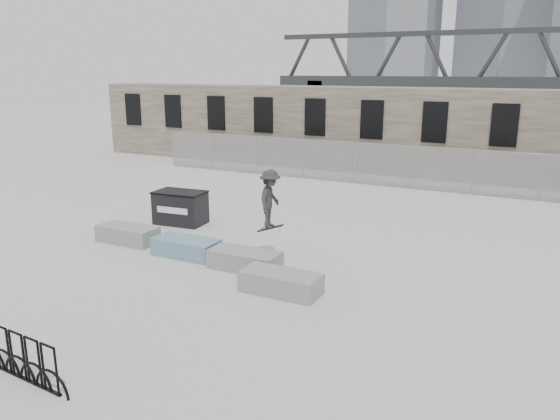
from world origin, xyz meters
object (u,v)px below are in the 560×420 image
object	(u,v)px
dumpster	(180,207)
skateboarder	(270,199)
planter_center_right	(245,259)
planter_far_left	(128,233)
planter_offset	(281,282)
bike_rack	(10,353)
planter_center_left	(186,247)

from	to	relation	value
dumpster	skateboarder	xyz separation A→B (m)	(4.80, -2.11, 1.28)
planter_center_right	skateboarder	world-z (taller)	skateboarder
planter_far_left	dumpster	distance (m)	2.59
planter_center_right	planter_offset	xyz separation A→B (m)	(1.65, -1.02, 0.00)
planter_far_left	bike_rack	distance (m)	7.91
skateboarder	planter_offset	bearing A→B (deg)	-153.55
planter_offset	bike_rack	world-z (taller)	bike_rack
bike_rack	planter_far_left	bearing A→B (deg)	117.13
skateboarder	planter_center_right	bearing A→B (deg)	149.32
planter_center_left	skateboarder	xyz separation A→B (m)	(2.48, 0.69, 1.59)
bike_rack	skateboarder	bearing A→B (deg)	79.63
planter_center_right	skateboarder	xyz separation A→B (m)	(0.36, 0.86, 1.59)
planter_center_left	dumpster	xyz separation A→B (m)	(-2.32, 2.80, 0.31)
dumpster	skateboarder	size ratio (longest dim) A/B	1.04
planter_center_left	bike_rack	xyz separation A→B (m)	(1.11, -6.80, 0.15)
dumpster	bike_rack	distance (m)	10.20
planter_offset	planter_far_left	bearing A→B (deg)	167.18
planter_center_left	planter_far_left	bearing A→B (deg)	174.50
planter_far_left	bike_rack	world-z (taller)	bike_rack
planter_far_left	dumpster	size ratio (longest dim) A/B	1.05
dumpster	skateboarder	distance (m)	5.40
planter_offset	bike_rack	bearing A→B (deg)	-115.40
planter_center_left	planter_center_right	world-z (taller)	same
planter_center_right	bike_rack	xyz separation A→B (m)	(-1.02, -6.64, 0.15)
bike_rack	skateboarder	size ratio (longest dim) A/B	1.71
dumpster	planter_far_left	bearing A→B (deg)	-99.18
planter_far_left	planter_center_left	bearing A→B (deg)	-5.50
planter_center_left	planter_center_right	xyz separation A→B (m)	(2.13, -0.16, 0.00)
planter_far_left	bike_rack	size ratio (longest dim) A/B	0.64
planter_center_left	skateboarder	distance (m)	3.03
planter_center_right	dumpster	xyz separation A→B (m)	(-4.44, 2.97, 0.31)
planter_center_left	planter_offset	world-z (taller)	same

